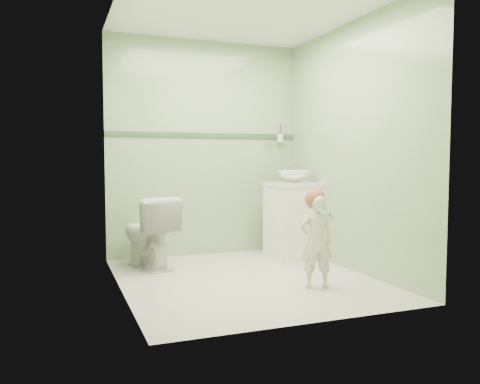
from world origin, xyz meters
name	(u,v)px	position (x,y,z in m)	size (l,w,h in m)	color
ground	(246,279)	(0.00, 0.00, 0.00)	(2.50, 2.50, 0.00)	beige
room_shell	(246,146)	(0.00, 0.00, 1.20)	(2.50, 2.54, 2.40)	#8FB07D
trim_stripe	(206,135)	(0.00, 1.24, 1.35)	(2.20, 0.02, 0.05)	#355536
vanity	(294,222)	(0.84, 0.70, 0.40)	(0.52, 0.50, 0.80)	white
counter	(294,184)	(0.84, 0.70, 0.81)	(0.54, 0.52, 0.04)	white
basin	(294,176)	(0.84, 0.70, 0.89)	(0.37, 0.37, 0.13)	white
faucet	(287,169)	(0.84, 0.89, 0.97)	(0.03, 0.13, 0.18)	silver
cup_holder	(280,138)	(0.89, 1.18, 1.33)	(0.26, 0.07, 0.21)	silver
toilet	(148,232)	(-0.74, 0.78, 0.36)	(0.40, 0.71, 0.72)	white
toddler	(316,241)	(0.45, -0.47, 0.39)	(0.29, 0.19, 0.78)	beige
hair_cap	(315,199)	(0.45, -0.45, 0.75)	(0.17, 0.17, 0.17)	#A04F33
teal_toothbrush	(330,215)	(0.49, -0.61, 0.63)	(0.11, 0.14, 0.08)	#0D976C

